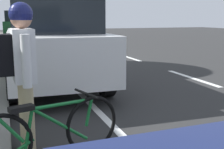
# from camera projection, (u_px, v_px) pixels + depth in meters

# --- Properties ---
(ground) EXTENTS (54.42, 54.42, 0.00)m
(ground) POSITION_uv_depth(u_px,v_px,m) (49.00, 58.00, 11.33)
(ground) COLOR #2A2A2A
(curb_edge) EXTENTS (0.16, 34.02, 0.15)m
(curb_edge) POSITION_uv_depth(u_px,v_px,m) (4.00, 58.00, 10.78)
(curb_edge) COLOR gray
(curb_edge) RESTS_ON ground
(lane_stripe_centre) EXTENTS (0.14, 31.60, 0.01)m
(lane_stripe_centre) POSITION_uv_depth(u_px,v_px,m) (110.00, 51.00, 13.42)
(lane_stripe_centre) COLOR white
(lane_stripe_centre) RESTS_ON ground
(lane_stripe_bike_edge) EXTENTS (0.12, 34.02, 0.01)m
(lane_stripe_bike_edge) POSITION_uv_depth(u_px,v_px,m) (45.00, 58.00, 11.28)
(lane_stripe_bike_edge) COLOR white
(lane_stripe_bike_edge) RESTS_ON ground
(parked_suv_green_nearest) EXTENTS (2.17, 4.80, 1.99)m
(parked_suv_green_nearest) POSITION_uv_depth(u_px,v_px,m) (18.00, 24.00, 22.55)
(parked_suv_green_nearest) COLOR #1E512D
(parked_suv_green_nearest) RESTS_ON ground
(parked_sedan_silver_second) EXTENTS (1.92, 4.44, 1.52)m
(parked_sedan_silver_second) POSITION_uv_depth(u_px,v_px,m) (27.00, 33.00, 14.71)
(parked_sedan_silver_second) COLOR #B7BABF
(parked_sedan_silver_second) RESTS_ON ground
(parked_suv_white_mid) EXTENTS (2.07, 4.75, 1.99)m
(parked_suv_white_mid) POSITION_uv_depth(u_px,v_px,m) (51.00, 40.00, 6.79)
(parked_suv_white_mid) COLOR white
(parked_suv_white_mid) RESTS_ON ground
(bicycle_at_curb) EXTENTS (1.65, 0.62, 0.73)m
(bicycle_at_curb) POSITION_uv_depth(u_px,v_px,m) (50.00, 133.00, 3.08)
(bicycle_at_curb) COLOR black
(bicycle_at_curb) RESTS_ON ground
(cyclist_with_backpack) EXTENTS (0.43, 0.62, 1.71)m
(cyclist_with_backpack) POSITION_uv_depth(u_px,v_px,m) (21.00, 63.00, 3.29)
(cyclist_with_backpack) COLOR #C6B284
(cyclist_with_backpack) RESTS_ON ground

